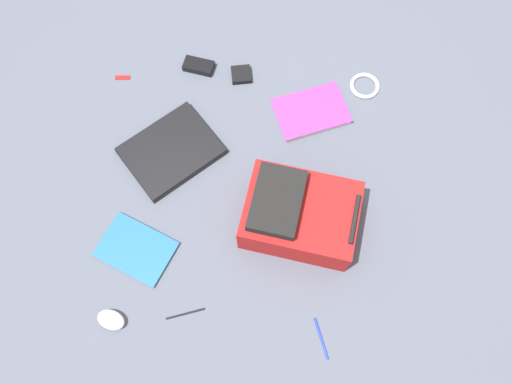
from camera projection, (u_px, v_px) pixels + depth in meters
name	position (u px, v px, depth m)	size (l,w,h in m)	color
ground_plane	(247.00, 182.00, 1.89)	(3.74, 3.74, 0.00)	#4C5160
backpack	(298.00, 214.00, 1.75)	(0.34, 0.42, 0.20)	maroon
laptop	(171.00, 151.00, 1.92)	(0.42, 0.43, 0.03)	black
book_comic	(311.00, 112.00, 1.98)	(0.28, 0.32, 0.02)	silver
book_manual	(136.00, 249.00, 1.79)	(0.26, 0.30, 0.01)	silver
computer_mouse	(111.00, 320.00, 1.69)	(0.06, 0.10, 0.04)	silver
cable_coil	(365.00, 86.00, 2.03)	(0.12, 0.12, 0.01)	silver
power_brick	(199.00, 66.00, 2.05)	(0.06, 0.12, 0.03)	black
pen_black	(185.00, 314.00, 1.72)	(0.01, 0.01, 0.13)	black
pen_blue	(321.00, 338.00, 1.69)	(0.01, 0.01, 0.14)	#1933B2
earbud_pouch	(241.00, 75.00, 2.04)	(0.08, 0.08, 0.02)	black
usb_stick	(122.00, 77.00, 2.05)	(0.02, 0.06, 0.01)	#B21919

